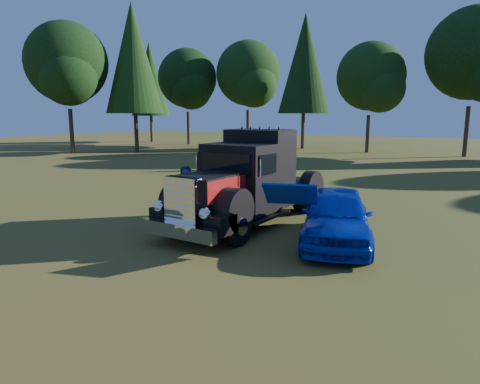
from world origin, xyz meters
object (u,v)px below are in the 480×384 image
Objects in this scene: spectator_near at (189,198)px; spectator_far at (188,195)px; hotrod_coupe at (336,216)px; distant_teal_car at (238,147)px; diamond_t_truck at (245,185)px.

spectator_far reaches higher than spectator_near.
hotrod_coupe is 26.48m from distant_teal_car.
diamond_t_truck is 1.92m from spectator_far.
hotrod_coupe reaches higher than spectator_near.
spectator_near is 0.40m from spectator_far.
hotrod_coupe is at bearing -14.34° from distant_teal_car.
spectator_far is 24.09m from distant_teal_car.
spectator_far is (-1.67, -0.86, -0.35)m from diamond_t_truck.
diamond_t_truck is 1.83× the size of distant_teal_car.
distant_teal_car is (-16.82, 20.45, -0.12)m from hotrod_coupe.
hotrod_coupe is at bearing -68.46° from spectator_far.
spectator_near is 24.47m from distant_teal_car.
diamond_t_truck reaches higher than hotrod_coupe.
distant_teal_car is at bearing 31.32° from spectator_near.
spectator_near is 0.97× the size of spectator_far.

